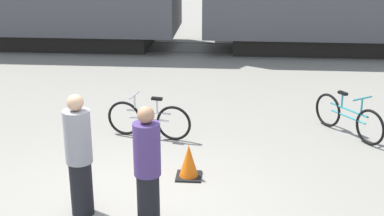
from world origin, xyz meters
name	(u,v)px	position (x,y,z in m)	size (l,w,h in m)	color
ground_plane	(130,212)	(0.00, 0.00, 0.00)	(80.00, 80.00, 0.00)	gray
rail_near	(189,53)	(0.00, 9.73, 0.01)	(60.04, 0.07, 0.01)	#4C4238
rail_far	(193,43)	(0.00, 11.16, 0.01)	(60.04, 0.07, 0.01)	#4C4238
bicycle_silver	(149,120)	(-0.16, 2.75, 0.35)	(1.62, 0.47, 0.83)	black
bicycle_teal	(348,117)	(3.57, 3.17, 0.36)	(1.03, 1.48, 0.83)	black
person_in_purple	(147,168)	(0.32, -0.32, 0.84)	(0.35, 0.35, 1.68)	black
person_in_grey	(79,156)	(-0.64, -0.09, 0.87)	(0.36, 0.36, 1.73)	black
traffic_cone	(189,162)	(0.73, 1.14, 0.25)	(0.40, 0.40, 0.55)	black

